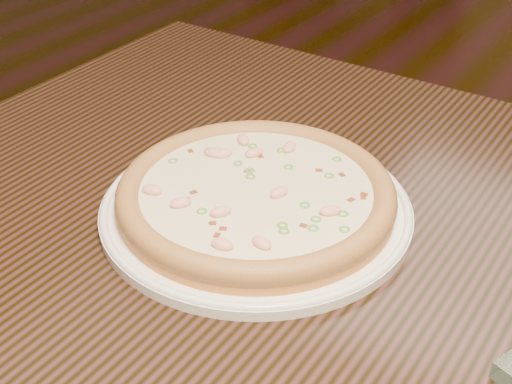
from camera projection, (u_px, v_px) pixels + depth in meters
The scene contains 3 objects.
hero_table at pixel (362, 293), 0.85m from camera, with size 1.20×0.80×0.75m.
plate at pixel (256, 208), 0.82m from camera, with size 0.36×0.36×0.02m.
pizza at pixel (256, 194), 0.81m from camera, with size 0.32×0.32×0.03m.
Camera 1 is at (0.50, -0.93, 1.22)m, focal length 50.00 mm.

